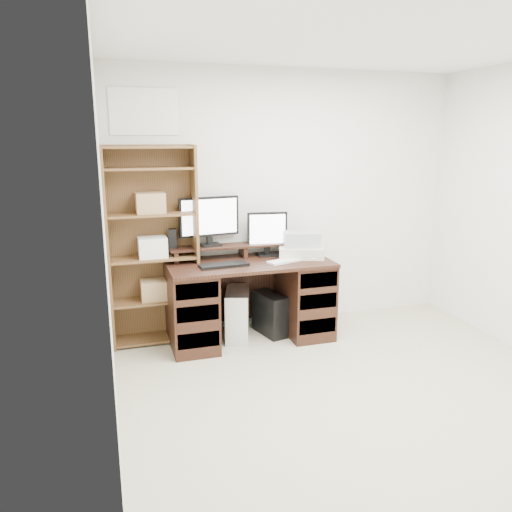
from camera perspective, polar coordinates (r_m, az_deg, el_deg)
name	(u,v)px	position (r m, az deg, el deg)	size (l,w,h in m)	color
room	(401,239)	(3.21, 16.21, 1.88)	(3.54, 4.04, 2.54)	#BAB190
desk	(249,299)	(4.68, -0.77, -4.90)	(1.50, 0.70, 0.75)	black
riser_shelf	(243,247)	(4.76, -1.49, 1.05)	(1.40, 0.22, 0.12)	black
monitor_wide	(209,218)	(4.68, -5.37, 4.30)	(0.58, 0.17, 0.46)	black
monitor_small	(267,232)	(4.77, 1.29, 2.76)	(0.38, 0.16, 0.42)	black
speaker	(173,238)	(4.63, -9.50, 1.99)	(0.07, 0.07, 0.18)	black
keyboard_black	(224,265)	(4.41, -3.69, -1.04)	(0.44, 0.15, 0.02)	black
keyboard_white	(287,260)	(4.59, 3.61, -0.52)	(0.40, 0.12, 0.02)	white
mouse	(314,258)	(4.65, 6.61, -0.27)	(0.09, 0.06, 0.04)	silver
printer	(301,252)	(4.76, 5.19, 0.50)	(0.41, 0.31, 0.10)	beige
basket	(302,239)	(4.73, 5.22, 1.93)	(0.33, 0.23, 0.14)	#959A9F
tower_silver	(237,314)	(4.75, -2.13, -6.63)	(0.21, 0.47, 0.47)	silver
tower_black	(270,314)	(4.85, 1.60, -6.62)	(0.26, 0.43, 0.40)	black
bookshelf	(152,245)	(4.60, -11.77, 1.28)	(0.80, 0.30, 1.80)	brown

